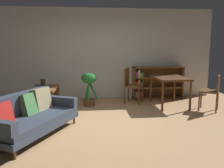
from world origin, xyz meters
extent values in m
plane|color=tan|center=(0.00, 0.00, 0.00)|extent=(8.16, 8.16, 0.00)
cube|color=silver|center=(0.00, 2.70, 1.35)|extent=(6.80, 0.10, 2.70)
cylinder|color=brown|center=(-0.75, 0.22, 0.07)|extent=(0.04, 0.04, 0.14)
cylinder|color=brown|center=(-1.49, -1.28, 0.07)|extent=(0.04, 0.04, 0.14)
cylinder|color=brown|center=(-1.40, 0.54, 0.07)|extent=(0.04, 0.04, 0.14)
cube|color=#384251|center=(-1.44, -0.37, 0.19)|extent=(1.57, 2.01, 0.10)
cube|color=#384251|center=(-1.44, -0.37, 0.29)|extent=(1.50, 1.93, 0.10)
cube|color=#384251|center=(-1.74, -0.22, 0.53)|extent=(0.94, 1.65, 0.39)
cube|color=#384251|center=(-1.07, 0.39, 0.44)|extent=(0.79, 0.48, 0.20)
cube|color=red|center=(-1.82, -0.74, 0.50)|extent=(0.36, 0.42, 0.39)
cube|color=#4C894C|center=(-1.52, -0.13, 0.52)|extent=(0.37, 0.45, 0.42)
cube|color=tan|center=(-1.37, 0.16, 0.54)|extent=(0.38, 0.48, 0.45)
cube|color=brown|center=(-1.46, 2.03, 0.27)|extent=(0.42, 0.04, 0.54)
cube|color=brown|center=(-1.46, 0.91, 0.27)|extent=(0.42, 0.04, 0.54)
cube|color=brown|center=(-1.46, 1.47, 0.22)|extent=(0.42, 1.12, 0.04)
cube|color=brown|center=(-1.46, 1.47, 0.52)|extent=(0.42, 1.16, 0.04)
cube|color=brown|center=(-1.46, 1.47, 0.02)|extent=(0.42, 1.12, 0.04)
cube|color=#333338|center=(-1.48, 1.62, 0.55)|extent=(0.25, 0.32, 0.02)
cube|color=black|center=(-1.70, 1.61, 0.58)|extent=(0.23, 0.30, 0.05)
cylinder|color=#2D2823|center=(-1.49, 1.15, 0.68)|extent=(0.15, 0.15, 0.28)
cylinder|color=slate|center=(-1.49, 1.15, 0.74)|extent=(0.08, 0.08, 0.01)
cylinder|color=brown|center=(-0.43, 1.68, 0.09)|extent=(0.30, 0.30, 0.18)
cylinder|color=#287A33|center=(-0.33, 1.67, 0.43)|extent=(0.25, 0.05, 0.52)
cylinder|color=#287A33|center=(-0.45, 1.75, 0.43)|extent=(0.07, 0.19, 0.52)
cylinder|color=#287A33|center=(-0.49, 1.67, 0.37)|extent=(0.16, 0.06, 0.40)
cylinder|color=#287A33|center=(-0.44, 1.53, 0.44)|extent=(0.07, 0.34, 0.54)
ellipsoid|color=#287A33|center=(-0.43, 1.68, 0.74)|extent=(0.40, 0.40, 0.28)
cylinder|color=#56351E|center=(1.34, 2.00, 0.37)|extent=(0.06, 0.06, 0.73)
cylinder|color=#56351E|center=(1.34, 0.92, 0.37)|extent=(0.06, 0.06, 0.73)
cylinder|color=#56351E|center=(2.04, 2.00, 0.37)|extent=(0.06, 0.06, 0.73)
cylinder|color=#56351E|center=(2.04, 0.92, 0.37)|extent=(0.06, 0.06, 0.73)
cube|color=#56351E|center=(1.69, 1.46, 0.76)|extent=(0.80, 1.18, 0.05)
cylinder|color=brown|center=(2.24, 0.86, 0.23)|extent=(0.04, 0.04, 0.46)
cylinder|color=brown|center=(2.45, 1.17, 0.23)|extent=(0.04, 0.04, 0.46)
cylinder|color=brown|center=(2.57, 0.65, 0.23)|extent=(0.04, 0.04, 0.46)
cylinder|color=brown|center=(2.77, 0.96, 0.23)|extent=(0.04, 0.04, 0.46)
cube|color=brown|center=(2.51, 0.91, 0.48)|extent=(0.58, 0.58, 0.04)
cube|color=brown|center=(2.67, 0.80, 0.69)|extent=(0.23, 0.33, 0.38)
cylinder|color=brown|center=(1.09, 1.98, 0.23)|extent=(0.04, 0.04, 0.46)
cylinder|color=brown|center=(0.91, 1.61, 0.23)|extent=(0.04, 0.04, 0.46)
cylinder|color=brown|center=(0.72, 2.16, 0.23)|extent=(0.04, 0.04, 0.46)
cylinder|color=brown|center=(0.54, 1.79, 0.23)|extent=(0.04, 0.04, 0.46)
cube|color=brown|center=(0.81, 1.89, 0.48)|extent=(0.59, 0.59, 0.04)
cube|color=brown|center=(0.63, 1.97, 0.74)|extent=(0.21, 0.37, 0.47)
cube|color=brown|center=(0.93, 2.46, 0.48)|extent=(0.04, 0.36, 0.97)
cube|color=brown|center=(2.43, 2.46, 0.48)|extent=(0.04, 0.36, 0.97)
cube|color=brown|center=(1.68, 2.46, 0.95)|extent=(1.54, 0.36, 0.04)
cube|color=brown|center=(1.68, 2.46, 0.02)|extent=(1.54, 0.36, 0.04)
cube|color=brown|center=(1.68, 2.62, 0.48)|extent=(1.50, 0.04, 0.97)
cube|color=brown|center=(1.68, 2.46, 0.33)|extent=(1.50, 0.34, 0.04)
cube|color=brown|center=(1.68, 2.46, 0.64)|extent=(1.50, 0.34, 0.04)
cube|color=silver|center=(0.99, 2.44, 0.13)|extent=(0.05, 0.28, 0.19)
cube|color=gold|center=(1.06, 2.45, 0.13)|extent=(0.07, 0.30, 0.19)
cube|color=red|center=(1.13, 2.44, 0.14)|extent=(0.06, 0.29, 0.21)
cube|color=#993884|center=(1.19, 2.42, 0.13)|extent=(0.04, 0.22, 0.19)
cube|color=red|center=(1.00, 2.43, 0.45)|extent=(0.06, 0.24, 0.20)
cube|color=gold|center=(1.07, 2.43, 0.47)|extent=(0.06, 0.23, 0.24)
cube|color=#993884|center=(1.13, 2.45, 0.43)|extent=(0.04, 0.30, 0.17)
cube|color=#337F47|center=(1.17, 2.44, 0.44)|extent=(0.03, 0.26, 0.19)
cube|color=#993884|center=(1.00, 2.43, 0.74)|extent=(0.07, 0.22, 0.17)
cube|color=silver|center=(1.06, 2.44, 0.77)|extent=(0.05, 0.26, 0.23)
cube|color=gold|center=(1.12, 2.43, 0.73)|extent=(0.06, 0.26, 0.14)
cube|color=#337F47|center=(1.18, 2.44, 0.73)|extent=(0.05, 0.28, 0.15)
camera|label=1|loc=(-0.45, -4.47, 1.55)|focal=37.58mm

